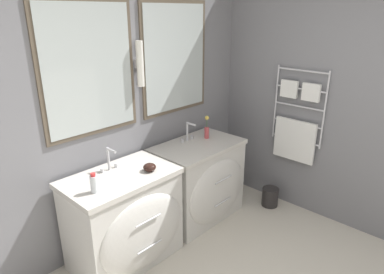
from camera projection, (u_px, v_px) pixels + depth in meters
wall_back at (95, 110)px, 2.91m from camera, size 5.33×0.15×2.60m
wall_right at (316, 96)px, 3.49m from camera, size 0.13×3.97×2.60m
vanity_left at (126, 219)px, 2.95m from camera, size 0.94×0.64×0.84m
vanity_right at (200, 181)px, 3.61m from camera, size 0.94×0.64×0.84m
faucet_left at (109, 159)px, 2.88m from camera, size 0.17×0.13×0.20m
faucet_right at (188, 132)px, 3.54m from camera, size 0.17×0.13×0.20m
toiletry_bottle at (94, 184)px, 2.54m from camera, size 0.06×0.06×0.16m
amenity_bowl at (150, 167)px, 2.90m from camera, size 0.11×0.11×0.07m
flower_vase at (207, 129)px, 3.62m from camera, size 0.05×0.05×0.25m
waste_bin at (270, 196)px, 3.92m from camera, size 0.19×0.19×0.22m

